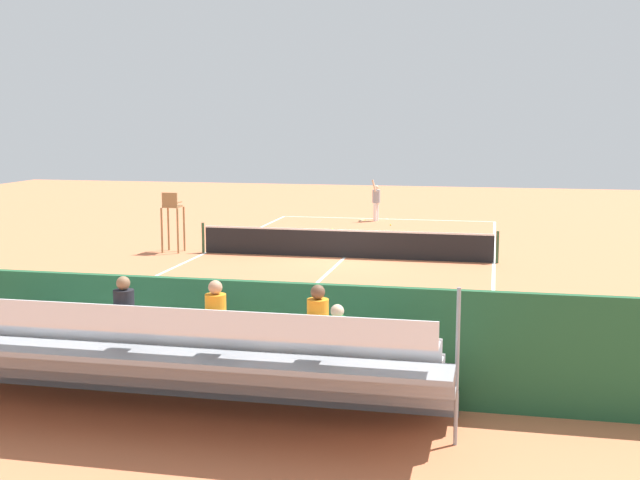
{
  "coord_description": "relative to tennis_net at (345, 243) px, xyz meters",
  "views": [
    {
      "loc": [
        -4.95,
        26.99,
        4.74
      ],
      "look_at": [
        0.0,
        4.0,
        1.2
      ],
      "focal_mm": 45.71,
      "sensor_mm": 36.0,
      "label": 1
    }
  ],
  "objects": [
    {
      "name": "ground_plane",
      "position": [
        0.0,
        0.0,
        -0.5
      ],
      "size": [
        60.0,
        60.0,
        0.0
      ],
      "primitive_type": "plane",
      "color": "#CC7047"
    },
    {
      "name": "court_line_markings",
      "position": [
        0.0,
        -0.04,
        -0.5
      ],
      "size": [
        10.1,
        22.2,
        0.01
      ],
      "color": "white",
      "rests_on": "ground"
    },
    {
      "name": "tennis_net",
      "position": [
        0.0,
        0.0,
        0.0
      ],
      "size": [
        10.3,
        0.1,
        1.07
      ],
      "color": "black",
      "rests_on": "ground"
    },
    {
      "name": "backdrop_wall",
      "position": [
        0.0,
        14.0,
        0.5
      ],
      "size": [
        18.0,
        0.16,
        2.0
      ],
      "primitive_type": "cube",
      "color": "#235633",
      "rests_on": "ground"
    },
    {
      "name": "bleacher_stand",
      "position": [
        -0.03,
        15.38,
        0.47
      ],
      "size": [
        9.06,
        2.4,
        2.48
      ],
      "color": "gray",
      "rests_on": "ground"
    },
    {
      "name": "umpire_chair",
      "position": [
        6.2,
        0.12,
        0.81
      ],
      "size": [
        0.67,
        0.67,
        2.14
      ],
      "color": "olive",
      "rests_on": "ground"
    },
    {
      "name": "courtside_bench",
      "position": [
        -2.04,
        13.27,
        0.06
      ],
      "size": [
        1.8,
        0.4,
        0.93
      ],
      "color": "#33383D",
      "rests_on": "ground"
    },
    {
      "name": "equipment_bag",
      "position": [
        -0.13,
        13.4,
        -0.32
      ],
      "size": [
        0.9,
        0.36,
        0.36
      ],
      "primitive_type": "cube",
      "color": "#B22D2D",
      "rests_on": "ground"
    },
    {
      "name": "tennis_player",
      "position": [
        0.39,
        -10.17,
        0.51
      ],
      "size": [
        0.46,
        0.56,
        1.93
      ],
      "color": "white",
      "rests_on": "ground"
    },
    {
      "name": "tennis_racket",
      "position": [
        1.04,
        -10.18,
        -0.49
      ],
      "size": [
        0.38,
        0.59,
        0.03
      ],
      "color": "black",
      "rests_on": "ground"
    },
    {
      "name": "tennis_ball_near",
      "position": [
        1.78,
        -6.75,
        -0.47
      ],
      "size": [
        0.07,
        0.07,
        0.07
      ],
      "primitive_type": "sphere",
      "color": "#CCDB33",
      "rests_on": "ground"
    },
    {
      "name": "tennis_ball_far",
      "position": [
        -0.47,
        -8.68,
        -0.47
      ],
      "size": [
        0.07,
        0.07,
        0.07
      ],
      "primitive_type": "sphere",
      "color": "#CCDB33",
      "rests_on": "ground"
    }
  ]
}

